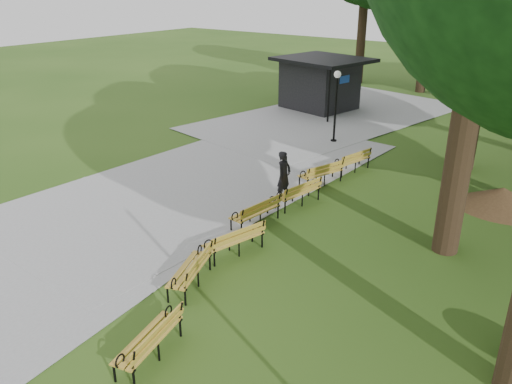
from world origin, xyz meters
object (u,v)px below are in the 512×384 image
Objects in this scene: bench_0 at (148,340)px; bench_1 at (189,270)px; bench_2 at (234,239)px; bench_4 at (298,192)px; kiosk at (319,83)px; lamp_post at (336,92)px; dirt_mound at (502,198)px; bench_3 at (255,212)px; person at (284,176)px; bench_5 at (321,173)px; bench_6 at (351,161)px.

bench_0 and bench_1 have the same top height.
bench_4 is at bearing -160.31° from bench_2.
kiosk is 1.44× the size of lamp_post.
lamp_post reaches higher than bench_0.
bench_1 is (-4.96, -9.55, 0.07)m from dirt_mound.
person is at bearing -162.63° from bench_3.
person reaches higher than dirt_mound.
bench_1 is 5.79m from bench_4.
kiosk is 19.51m from bench_1.
bench_3 is at bearing -55.50° from kiosk.
bench_4 is at bearing 178.47° from bench_0.
bench_4 is at bearing -145.57° from dirt_mound.
bench_4 is 2.10m from bench_5.
bench_0 is 1.00× the size of bench_4.
dirt_mound is (6.17, 3.68, -0.48)m from person.
lamp_post is 15.92m from bench_0.
bench_1 is at bearing 17.68° from bench_2.
lamp_post is 1.72× the size of bench_3.
bench_6 is (-0.52, 7.86, 0.00)m from bench_2.
bench_6 is (2.47, -3.06, -1.90)m from lamp_post.
person is at bearing -151.61° from bench_2.
person is 3.94m from bench_6.
lamp_post is at bearing 158.05° from dirt_mound.
dirt_mound is at bearing 148.73° from bench_0.
lamp_post reaches higher than dirt_mound.
kiosk is 10.64m from bench_6.
bench_5 is at bearing -159.37° from bench_2.
bench_6 is at bearing 162.22° from bench_1.
kiosk is (-5.91, 12.27, 0.62)m from person.
bench_5 is at bearing -65.93° from lamp_post.
lamp_post is at bearing -151.38° from bench_2.
lamp_post is 5.78m from bench_5.
bench_5 is at bearing -48.11° from kiosk.
bench_0 is (-3.76, -11.94, 0.07)m from dirt_mound.
dirt_mound is 1.33× the size of bench_6.
bench_0 and bench_5 have the same top height.
bench_4 is at bearing -70.08° from lamp_post.
bench_6 is at bearing -168.72° from bench_4.
person is 0.90× the size of bench_2.
bench_0 reaches higher than dirt_mound.
person reaches higher than bench_4.
bench_0 is 1.00× the size of bench_5.
bench_3 is (-1.97, 6.07, 0.00)m from bench_0.
lamp_post reaches higher than bench_4.
bench_4 reaches higher than dirt_mound.
bench_4 is (2.56, -7.05, -1.90)m from lamp_post.
dirt_mound is (12.08, -8.59, -1.11)m from kiosk.
lamp_post is (-1.92, 6.94, 1.49)m from person.
kiosk is at bearing -131.34° from bench_5.
bench_3 is at bearing -134.30° from dirt_mound.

